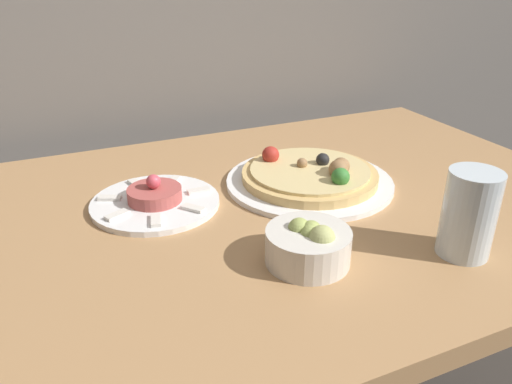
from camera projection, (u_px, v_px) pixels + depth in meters
The scene contains 5 objects.
dining_table at pixel (255, 254), 0.92m from camera, with size 1.30×0.82×0.74m.
pizza_plate at pixel (310, 177), 0.96m from camera, with size 0.32×0.32×0.06m.
tartare_plate at pixel (155, 200), 0.88m from camera, with size 0.23×0.23×0.06m.
small_bowl at pixel (309, 244), 0.71m from camera, with size 0.12×0.12×0.07m.
drinking_glass at pixel (469, 214), 0.71m from camera, with size 0.08×0.08×0.13m.
Camera 1 is at (-0.32, -0.30, 1.14)m, focal length 35.00 mm.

